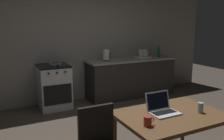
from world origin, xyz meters
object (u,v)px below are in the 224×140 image
at_px(drinking_glass, 200,108).
at_px(dish_rack, 143,56).
at_px(electric_kettle, 106,55).
at_px(bottle, 159,51).
at_px(laptop, 162,109).
at_px(frying_pan, 56,64).
at_px(stove_oven, 54,87).
at_px(dining_table, 171,120).
at_px(coffee_mug, 148,121).

relative_size(drinking_glass, dish_rack, 0.34).
xyz_separation_m(electric_kettle, bottle, (1.39, -0.05, 0.02)).
xyz_separation_m(laptop, frying_pan, (-0.54, 2.66, 0.16)).
xyz_separation_m(electric_kettle, frying_pan, (-1.13, -0.03, -0.10)).
xyz_separation_m(stove_oven, drinking_glass, (0.98, -2.87, 0.33)).
distance_m(stove_oven, drinking_glass, 3.05).
bearing_deg(dish_rack, bottle, -6.74).
height_order(dining_table, bottle, bottle).
bearing_deg(dining_table, electric_kettle, 79.46).
bearing_deg(dish_rack, drinking_glass, -112.06).
bearing_deg(stove_oven, laptop, -77.52).
xyz_separation_m(laptop, drinking_glass, (0.39, -0.18, 0.01)).
relative_size(dining_table, drinking_glass, 10.12).
bearing_deg(drinking_glass, dining_table, 161.01).
height_order(stove_oven, bottle, bottle).
distance_m(coffee_mug, drinking_glass, 0.74).
relative_size(electric_kettle, drinking_glass, 2.15).
relative_size(stove_oven, frying_pan, 2.09).
bearing_deg(electric_kettle, frying_pan, -178.55).
bearing_deg(dining_table, drinking_glass, -18.99).
height_order(dining_table, electric_kettle, electric_kettle).
relative_size(laptop, coffee_mug, 2.67).
bearing_deg(laptop, stove_oven, 95.56).
xyz_separation_m(frying_pan, coffee_mug, (0.19, -2.88, -0.15)).
xyz_separation_m(stove_oven, bottle, (2.57, -0.05, 0.58)).
height_order(dining_table, drinking_glass, drinking_glass).
distance_m(laptop, dish_rack, 3.11).
bearing_deg(drinking_glass, coffee_mug, -177.58).
relative_size(electric_kettle, bottle, 0.87).
bearing_deg(bottle, stove_oven, 178.94).
distance_m(stove_oven, dish_rack, 2.20).
height_order(laptop, electric_kettle, electric_kettle).
xyz_separation_m(bottle, dish_rack, (-0.42, 0.05, -0.09)).
bearing_deg(electric_kettle, bottle, -2.05).
relative_size(stove_oven, drinking_glass, 7.61).
distance_m(laptop, coffee_mug, 0.41).
distance_m(bottle, frying_pan, 2.53).
bearing_deg(frying_pan, laptop, -78.42).
bearing_deg(bottle, coffee_mug, -129.22).
height_order(coffee_mug, drinking_glass, drinking_glass).
distance_m(stove_oven, frying_pan, 0.47).
bearing_deg(stove_oven, coffee_mug, -85.23).
xyz_separation_m(electric_kettle, dish_rack, (0.97, -0.00, -0.07)).
xyz_separation_m(electric_kettle, drinking_glass, (-0.19, -2.87, -0.24)).
bearing_deg(coffee_mug, laptop, 31.52).
height_order(dining_table, coffee_mug, coffee_mug).
height_order(stove_oven, dining_table, stove_oven).
bearing_deg(drinking_glass, electric_kettle, 86.15).
bearing_deg(bottle, drinking_glass, -119.35).
bearing_deg(frying_pan, coffee_mug, -86.17).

